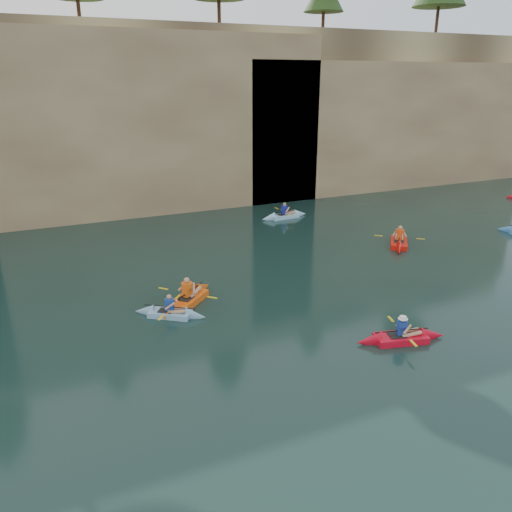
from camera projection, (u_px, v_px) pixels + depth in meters
name	position (u px, v px, depth m)	size (l,w,h in m)	color
ground	(266.00, 428.00, 12.60)	(160.00, 160.00, 0.00)	black
cliff	(92.00, 112.00, 36.36)	(70.00, 16.00, 12.00)	tan
cliff_slab_center	(141.00, 123.00, 30.87)	(24.00, 2.40, 11.40)	tan
cliff_slab_east	(399.00, 124.00, 38.80)	(26.00, 2.40, 9.84)	tan
sea_cave_center	(47.00, 199.00, 29.40)	(3.50, 1.00, 3.20)	black
sea_cave_east	(263.00, 171.00, 34.54)	(5.00, 1.00, 4.50)	black
main_kayaker	(401.00, 337.00, 16.70)	(3.18, 2.08, 1.15)	red
kayaker_orange	(188.00, 299.00, 19.54)	(3.11, 2.98, 1.34)	#E5530E
kayaker_ltblue_near	(170.00, 313.00, 18.48)	(2.64, 2.12, 1.09)	#7CABCF
kayaker_red_far	(399.00, 242.00, 26.33)	(2.84, 3.28, 1.31)	red
kayaker_ltblue_mid	(284.00, 216.00, 31.39)	(3.22, 2.39, 1.21)	#94CBF7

